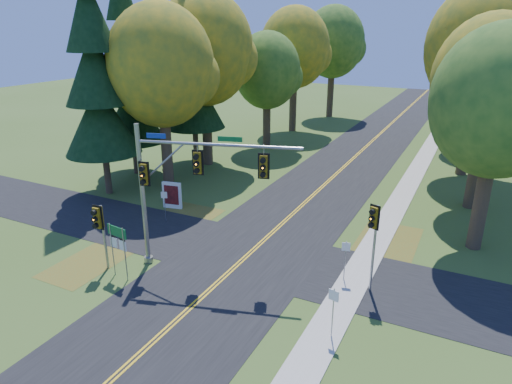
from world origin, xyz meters
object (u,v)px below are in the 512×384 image
at_px(east_signal_pole, 374,227).
at_px(route_sign_cluster, 118,241).
at_px(traffic_mast, 180,179).
at_px(info_kiosk, 172,195).

xyz_separation_m(east_signal_pole, route_sign_cluster, (-11.87, -4.39, -1.44)).
height_order(traffic_mast, route_sign_cluster, traffic_mast).
bearing_deg(east_signal_pole, traffic_mast, -149.61).
bearing_deg(info_kiosk, route_sign_cluster, -80.28).
xyz_separation_m(route_sign_cluster, info_kiosk, (-3.37, 9.00, -1.12)).
bearing_deg(info_kiosk, east_signal_pole, -27.63).
xyz_separation_m(traffic_mast, info_kiosk, (-5.65, 6.55, -4.05)).
height_order(traffic_mast, east_signal_pole, traffic_mast).
bearing_deg(east_signal_pole, info_kiosk, -177.88).
relative_size(traffic_mast, east_signal_pole, 1.78).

